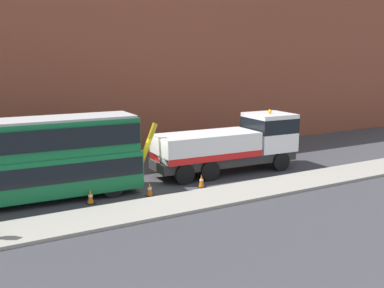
% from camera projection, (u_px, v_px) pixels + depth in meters
% --- Properties ---
extents(ground_plane, '(120.00, 120.00, 0.00)m').
position_uv_depth(ground_plane, '(144.00, 184.00, 25.97)').
color(ground_plane, '#38383D').
extents(near_kerb, '(60.00, 2.80, 0.15)m').
position_uv_depth(near_kerb, '(181.00, 203.00, 22.39)').
color(near_kerb, gray).
rests_on(near_kerb, ground_plane).
extents(building_facade, '(60.00, 1.50, 16.00)m').
position_uv_depth(building_facade, '(94.00, 38.00, 30.90)').
color(building_facade, brown).
rests_on(building_facade, ground_plane).
extents(recovery_tow_truck, '(10.20, 3.04, 3.67)m').
position_uv_depth(recovery_tow_truck, '(232.00, 144.00, 28.23)').
color(recovery_tow_truck, '#2D2D2D').
rests_on(recovery_tow_truck, ground_plane).
extents(double_decker_bus, '(11.13, 3.05, 4.06)m').
position_uv_depth(double_decker_bus, '(26.00, 158.00, 22.28)').
color(double_decker_bus, '#146B38').
rests_on(double_decker_bus, ground_plane).
extents(traffic_cone_near_bus, '(0.36, 0.36, 0.72)m').
position_uv_depth(traffic_cone_near_bus, '(90.00, 197.00, 22.47)').
color(traffic_cone_near_bus, orange).
rests_on(traffic_cone_near_bus, ground_plane).
extents(traffic_cone_midway, '(0.36, 0.36, 0.72)m').
position_uv_depth(traffic_cone_midway, '(150.00, 189.00, 23.69)').
color(traffic_cone_midway, orange).
rests_on(traffic_cone_midway, ground_plane).
extents(traffic_cone_near_truck, '(0.36, 0.36, 0.72)m').
position_uv_depth(traffic_cone_near_truck, '(201.00, 181.00, 25.23)').
color(traffic_cone_near_truck, orange).
rests_on(traffic_cone_near_truck, ground_plane).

